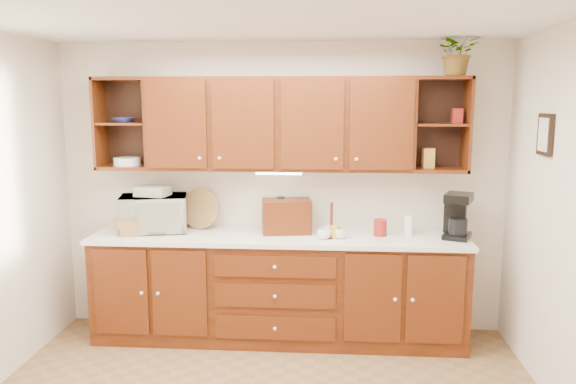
% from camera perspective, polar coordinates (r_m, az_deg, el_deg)
% --- Properties ---
extents(ceiling, '(4.00, 4.00, 0.00)m').
position_cam_1_polar(ceiling, '(3.33, -3.46, 18.02)').
color(ceiling, white).
rests_on(ceiling, back_wall).
extents(back_wall, '(4.00, 0.00, 4.00)m').
position_cam_1_polar(back_wall, '(5.09, -0.72, 0.36)').
color(back_wall, beige).
rests_on(back_wall, floor).
extents(base_cabinets, '(3.20, 0.60, 0.90)m').
position_cam_1_polar(base_cabinets, '(5.01, -0.99, -9.83)').
color(base_cabinets, '#371706').
rests_on(base_cabinets, floor).
extents(countertop, '(3.24, 0.64, 0.04)m').
position_cam_1_polar(countertop, '(4.87, -1.02, -4.64)').
color(countertop, white).
rests_on(countertop, base_cabinets).
extents(upper_cabinets, '(3.20, 0.33, 0.80)m').
position_cam_1_polar(upper_cabinets, '(4.87, -0.78, 6.96)').
color(upper_cabinets, '#371706').
rests_on(upper_cabinets, back_wall).
extents(undercabinet_light, '(0.40, 0.05, 0.02)m').
position_cam_1_polar(undercabinet_light, '(4.86, -0.94, 1.94)').
color(undercabinet_light, white).
rests_on(undercabinet_light, upper_cabinets).
extents(framed_picture, '(0.03, 0.24, 0.30)m').
position_cam_1_polar(framed_picture, '(4.45, 24.68, 5.32)').
color(framed_picture, black).
rests_on(framed_picture, right_wall).
extents(wicker_basket, '(0.30, 0.30, 0.13)m').
position_cam_1_polar(wicker_basket, '(5.08, -15.60, -3.40)').
color(wicker_basket, olive).
rests_on(wicker_basket, countertop).
extents(microwave, '(0.65, 0.51, 0.32)m').
position_cam_1_polar(microwave, '(5.12, -13.49, -2.13)').
color(microwave, beige).
rests_on(microwave, countertop).
extents(towel_stack, '(0.31, 0.25, 0.08)m').
position_cam_1_polar(towel_stack, '(5.09, -13.58, 0.09)').
color(towel_stack, '#E6D16C').
rests_on(towel_stack, microwave).
extents(wine_bottle, '(0.09, 0.09, 0.31)m').
position_cam_1_polar(wine_bottle, '(4.99, -0.74, -2.22)').
color(wine_bottle, black).
rests_on(wine_bottle, countertop).
extents(woven_tray, '(0.38, 0.20, 0.37)m').
position_cam_1_polar(woven_tray, '(5.17, -8.83, -3.56)').
color(woven_tray, olive).
rests_on(woven_tray, countertop).
extents(bread_box, '(0.46, 0.33, 0.29)m').
position_cam_1_polar(bread_box, '(4.93, -0.15, -2.46)').
color(bread_box, '#371706').
rests_on(bread_box, countertop).
extents(mug_tree, '(0.28, 0.27, 0.30)m').
position_cam_1_polar(mug_tree, '(4.78, 4.41, -4.10)').
color(mug_tree, '#371706').
rests_on(mug_tree, countertop).
extents(canister_red, '(0.15, 0.15, 0.14)m').
position_cam_1_polar(canister_red, '(4.90, 9.34, -3.59)').
color(canister_red, maroon).
rests_on(canister_red, countertop).
extents(canister_white, '(0.10, 0.10, 0.18)m').
position_cam_1_polar(canister_white, '(4.96, 12.19, -3.30)').
color(canister_white, white).
rests_on(canister_white, countertop).
extents(canister_yellow, '(0.11, 0.11, 0.11)m').
position_cam_1_polar(canister_yellow, '(4.76, 4.78, -4.05)').
color(canister_yellow, gold).
rests_on(canister_yellow, countertop).
extents(coffee_maker, '(0.29, 0.33, 0.38)m').
position_cam_1_polar(coffee_maker, '(4.95, 16.81, -2.38)').
color(coffee_maker, black).
rests_on(coffee_maker, countertop).
extents(bowl_stack, '(0.22, 0.22, 0.04)m').
position_cam_1_polar(bowl_stack, '(5.16, -16.36, 7.04)').
color(bowl_stack, navy).
rests_on(bowl_stack, upper_cabinets).
extents(plate_stack, '(0.27, 0.27, 0.07)m').
position_cam_1_polar(plate_stack, '(5.18, -16.01, 3.00)').
color(plate_stack, white).
rests_on(plate_stack, upper_cabinets).
extents(pantry_box_yellow, '(0.10, 0.08, 0.17)m').
position_cam_1_polar(pantry_box_yellow, '(4.94, 14.06, 3.35)').
color(pantry_box_yellow, gold).
rests_on(pantry_box_yellow, upper_cabinets).
extents(pantry_box_red, '(0.09, 0.08, 0.12)m').
position_cam_1_polar(pantry_box_red, '(4.94, 16.80, 7.40)').
color(pantry_box_red, maroon).
rests_on(pantry_box_red, upper_cabinets).
extents(potted_plant, '(0.38, 0.34, 0.38)m').
position_cam_1_polar(potted_plant, '(4.92, 16.89, 13.46)').
color(potted_plant, '#999999').
rests_on(potted_plant, upper_cabinets).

